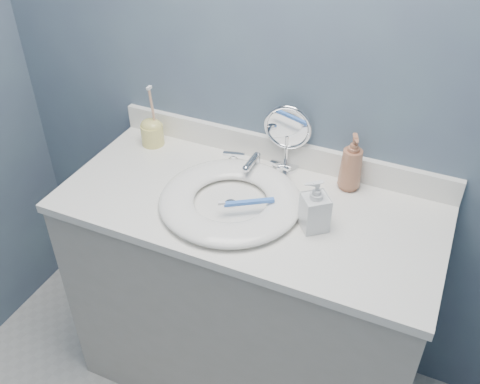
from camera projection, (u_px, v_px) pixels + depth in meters
The scene contains 12 objects.
back_wall at pixel (284, 76), 1.70m from camera, with size 2.20×0.02×2.40m, color #47526B.
vanity_cabinet at pixel (248, 300), 1.96m from camera, with size 1.20×0.55×0.85m, color #B0AAA1.
countertop at pixel (249, 207), 1.70m from camera, with size 1.22×0.57×0.03m, color white.
backsplash at pixel (279, 150), 1.86m from camera, with size 1.22×0.02×0.09m, color white.
basin at pixel (230, 200), 1.67m from camera, with size 0.45×0.45×0.04m, color white, non-canonical shape.
drain at pixel (231, 204), 1.68m from camera, with size 0.04×0.04×0.01m, color silver.
faucet at pixel (255, 165), 1.81m from camera, with size 0.25×0.13×0.07m.
makeup_mirror at pixel (287, 135), 1.77m from camera, with size 0.16×0.09×0.24m.
soap_bottle_amber at pixel (352, 162), 1.70m from camera, with size 0.08×0.08×0.20m, color #9D6347.
soap_bottle_clear at pixel (315, 205), 1.55m from camera, with size 0.08×0.08×0.17m, color silver.
toothbrush_holder at pixel (152, 131), 1.94m from camera, with size 0.08×0.08×0.24m.
toothbrush_lying at pixel (247, 202), 1.62m from camera, with size 0.15×0.11×0.02m.
Camera 1 is at (0.52, -0.25, 1.92)m, focal length 40.00 mm.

